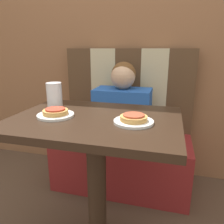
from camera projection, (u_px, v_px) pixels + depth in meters
name	position (u px, v px, depth m)	size (l,w,h in m)	color
wall_back	(132.00, 22.00, 1.77)	(7.00, 0.05, 2.60)	brown
booth_seat	(122.00, 160.00, 1.79)	(1.06, 0.50, 0.42)	maroon
booth_backrest	(128.00, 90.00, 1.84)	(1.06, 0.07, 0.67)	#4C331E
dining_table	(96.00, 143.00, 1.09)	(0.81, 0.61, 0.77)	black
person	(123.00, 105.00, 1.66)	(0.42, 0.24, 0.58)	#2356B2
plate_left	(56.00, 115.00, 1.07)	(0.18, 0.18, 0.01)	white
plate_right	(134.00, 122.00, 0.97)	(0.18, 0.18, 0.01)	white
pizza_left	(55.00, 111.00, 1.06)	(0.12, 0.12, 0.03)	#C68E47
pizza_right	(134.00, 118.00, 0.97)	(0.12, 0.12, 0.03)	#C68E47
drinking_cup	(54.00, 95.00, 1.24)	(0.09, 0.09, 0.14)	silver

